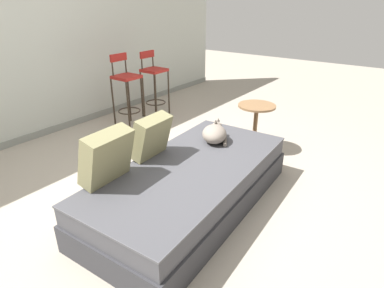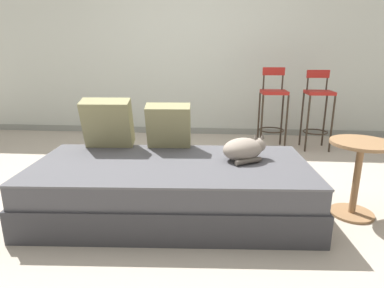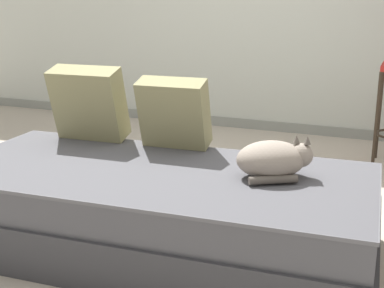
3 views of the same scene
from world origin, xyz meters
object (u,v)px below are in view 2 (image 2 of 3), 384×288
object	(u,v)px
couch	(171,187)
cat	(244,149)
bar_stool_near_window	(273,104)
bar_stool_by_doorway	(318,104)
side_table	(358,168)
throw_pillow_corner	(108,123)
throw_pillow_middle	(169,126)

from	to	relation	value
couch	cat	distance (m)	0.63
cat	bar_stool_near_window	xyz separation A→B (m)	(0.50, 1.80, 0.08)
couch	bar_stool_by_doorway	distance (m)	2.52
bar_stool_near_window	bar_stool_by_doorway	world-z (taller)	bar_stool_near_window
couch	bar_stool_by_doorway	xyz separation A→B (m)	(1.60, 1.91, 0.37)
cat	bar_stool_near_window	world-z (taller)	bar_stool_near_window
cat	side_table	distance (m)	0.85
bar_stool_by_doorway	cat	bearing A→B (deg)	-120.42
throw_pillow_corner	throw_pillow_middle	distance (m)	0.52
bar_stool_near_window	bar_stool_by_doorway	xyz separation A→B (m)	(0.56, -0.00, -0.00)
throw_pillow_corner	bar_stool_by_doorway	distance (m)	2.69
bar_stool_near_window	throw_pillow_middle	bearing A→B (deg)	-126.24
bar_stool_by_doorway	side_table	xyz separation A→B (m)	(-0.22, -1.84, -0.20)
throw_pillow_corner	bar_stool_near_window	world-z (taller)	bar_stool_near_window
throw_pillow_middle	bar_stool_near_window	xyz separation A→B (m)	(1.12, 1.53, -0.03)
cat	throw_pillow_corner	bearing A→B (deg)	167.96
couch	side_table	size ratio (longest dim) A/B	3.65
throw_pillow_corner	bar_stool_near_window	xyz separation A→B (m)	(1.64, 1.55, -0.05)
bar_stool_by_doorway	side_table	distance (m)	1.86
throw_pillow_corner	bar_stool_near_window	bearing A→B (deg)	43.49
throw_pillow_middle	bar_stool_near_window	world-z (taller)	bar_stool_near_window
throw_pillow_corner	throw_pillow_middle	xyz separation A→B (m)	(0.52, 0.03, -0.02)
throw_pillow_corner	bar_stool_by_doorway	size ratio (longest dim) A/B	0.43
bar_stool_by_doorway	throw_pillow_middle	bearing A→B (deg)	-137.70
couch	throw_pillow_middle	world-z (taller)	throw_pillow_middle
throw_pillow_corner	bar_stool_by_doorway	world-z (taller)	bar_stool_by_doorway
cat	bar_stool_by_doorway	size ratio (longest dim) A/B	0.40
bar_stool_near_window	side_table	bearing A→B (deg)	-79.41
throw_pillow_corner	bar_stool_by_doorway	xyz separation A→B (m)	(2.20, 1.55, -0.05)
bar_stool_near_window	bar_stool_by_doorway	distance (m)	0.56
throw_pillow_middle	couch	bearing A→B (deg)	-79.28
throw_pillow_corner	side_table	bearing A→B (deg)	-8.11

